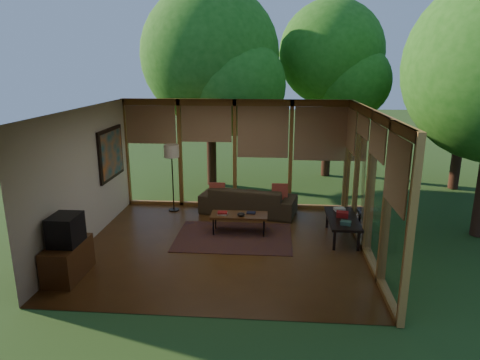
# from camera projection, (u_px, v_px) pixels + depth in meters

# --- Properties ---
(floor) EXTENTS (5.50, 5.50, 0.00)m
(floor) POSITION_uv_depth(u_px,v_px,m) (223.00, 246.00, 8.52)
(floor) COLOR #593617
(floor) RESTS_ON ground
(ceiling) EXTENTS (5.50, 5.50, 0.00)m
(ceiling) POSITION_uv_depth(u_px,v_px,m) (222.00, 109.00, 7.82)
(ceiling) COLOR white
(ceiling) RESTS_ON ground
(wall_left) EXTENTS (0.04, 5.00, 2.70)m
(wall_left) POSITION_uv_depth(u_px,v_px,m) (84.00, 178.00, 8.38)
(wall_left) COLOR beige
(wall_left) RESTS_ON ground
(wall_front) EXTENTS (5.50, 0.04, 2.70)m
(wall_front) POSITION_uv_depth(u_px,v_px,m) (201.00, 229.00, 5.76)
(wall_front) COLOR beige
(wall_front) RESTS_ON ground
(window_wall_back) EXTENTS (5.50, 0.12, 2.70)m
(window_wall_back) POSITION_uv_depth(u_px,v_px,m) (235.00, 154.00, 10.57)
(window_wall_back) COLOR olive
(window_wall_back) RESTS_ON ground
(window_wall_right) EXTENTS (0.12, 5.00, 2.70)m
(window_wall_right) POSITION_uv_depth(u_px,v_px,m) (369.00, 184.00, 7.95)
(window_wall_right) COLOR olive
(window_wall_right) RESTS_ON ground
(exterior_lawn) EXTENTS (40.00, 40.00, 0.00)m
(exterior_lawn) POSITION_uv_depth(u_px,v_px,m) (467.00, 164.00, 15.60)
(exterior_lawn) COLOR #2A4C1C
(exterior_lawn) RESTS_ON ground
(tree_nw) EXTENTS (3.88, 3.88, 5.69)m
(tree_nw) POSITION_uv_depth(u_px,v_px,m) (210.00, 56.00, 12.02)
(tree_nw) COLOR #3A1F15
(tree_nw) RESTS_ON ground
(tree_ne) EXTENTS (3.19, 3.19, 5.44)m
(tree_ne) POSITION_uv_depth(u_px,v_px,m) (331.00, 53.00, 13.07)
(tree_ne) COLOR #3A1F15
(tree_ne) RESTS_ON ground
(tree_far) EXTENTS (3.09, 3.09, 4.58)m
(tree_far) POSITION_uv_depth(u_px,v_px,m) (467.00, 82.00, 11.74)
(tree_far) COLOR #3A1F15
(tree_far) RESTS_ON ground
(rug) EXTENTS (2.40, 1.70, 0.01)m
(rug) POSITION_uv_depth(u_px,v_px,m) (234.00, 237.00, 8.94)
(rug) COLOR brown
(rug) RESTS_ON floor
(sofa) EXTENTS (2.41, 1.32, 0.66)m
(sofa) POSITION_uv_depth(u_px,v_px,m) (248.00, 200.00, 10.33)
(sofa) COLOR #3D301E
(sofa) RESTS_ON floor
(pillow_left) EXTENTS (0.37, 0.20, 0.39)m
(pillow_left) POSITION_uv_depth(u_px,v_px,m) (217.00, 191.00, 10.28)
(pillow_left) COLOR maroon
(pillow_left) RESTS_ON sofa
(pillow_right) EXTENTS (0.38, 0.20, 0.40)m
(pillow_right) POSITION_uv_depth(u_px,v_px,m) (280.00, 192.00, 10.16)
(pillow_right) COLOR maroon
(pillow_right) RESTS_ON sofa
(ct_book_lower) EXTENTS (0.22, 0.18, 0.03)m
(ct_book_lower) POSITION_uv_depth(u_px,v_px,m) (222.00, 214.00, 9.04)
(ct_book_lower) COLOR beige
(ct_book_lower) RESTS_ON coffee_table
(ct_book_upper) EXTENTS (0.21, 0.16, 0.03)m
(ct_book_upper) POSITION_uv_depth(u_px,v_px,m) (222.00, 213.00, 9.03)
(ct_book_upper) COLOR maroon
(ct_book_upper) RESTS_ON coffee_table
(ct_book_side) EXTENTS (0.19, 0.15, 0.03)m
(ct_book_side) POSITION_uv_depth(u_px,v_px,m) (251.00, 213.00, 9.12)
(ct_book_side) COLOR black
(ct_book_side) RESTS_ON coffee_table
(ct_bowl) EXTENTS (0.16, 0.16, 0.07)m
(ct_bowl) POSITION_uv_depth(u_px,v_px,m) (241.00, 214.00, 8.95)
(ct_bowl) COLOR black
(ct_bowl) RESTS_ON coffee_table
(media_cabinet) EXTENTS (0.50, 1.00, 0.60)m
(media_cabinet) POSITION_uv_depth(u_px,v_px,m) (68.00, 260.00, 7.22)
(media_cabinet) COLOR #573217
(media_cabinet) RESTS_ON floor
(television) EXTENTS (0.45, 0.55, 0.50)m
(television) POSITION_uv_depth(u_px,v_px,m) (66.00, 230.00, 7.07)
(television) COLOR black
(television) RESTS_ON media_cabinet
(console_book_a) EXTENTS (0.23, 0.20, 0.07)m
(console_book_a) POSITION_uv_depth(u_px,v_px,m) (346.00, 223.00, 8.38)
(console_book_a) COLOR #365E53
(console_book_a) RESTS_ON side_console
(console_book_b) EXTENTS (0.26, 0.21, 0.11)m
(console_book_b) POSITION_uv_depth(u_px,v_px,m) (342.00, 214.00, 8.81)
(console_book_b) COLOR maroon
(console_book_b) RESTS_ON side_console
(console_book_c) EXTENTS (0.25, 0.20, 0.06)m
(console_book_c) POSITION_uv_depth(u_px,v_px,m) (339.00, 209.00, 9.20)
(console_book_c) COLOR beige
(console_book_c) RESTS_ON side_console
(floor_lamp) EXTENTS (0.36, 0.36, 1.65)m
(floor_lamp) POSITION_uv_depth(u_px,v_px,m) (172.00, 155.00, 10.23)
(floor_lamp) COLOR black
(floor_lamp) RESTS_ON floor
(coffee_table) EXTENTS (1.20, 0.50, 0.43)m
(coffee_table) POSITION_uv_depth(u_px,v_px,m) (239.00, 216.00, 9.07)
(coffee_table) COLOR #573217
(coffee_table) RESTS_ON floor
(side_console) EXTENTS (0.60, 1.40, 0.46)m
(side_console) POSITION_uv_depth(u_px,v_px,m) (342.00, 220.00, 8.79)
(side_console) COLOR black
(side_console) RESTS_ON floor
(wall_painting) EXTENTS (0.06, 1.35, 1.15)m
(wall_painting) POSITION_uv_depth(u_px,v_px,m) (111.00, 153.00, 9.67)
(wall_painting) COLOR black
(wall_painting) RESTS_ON wall_left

